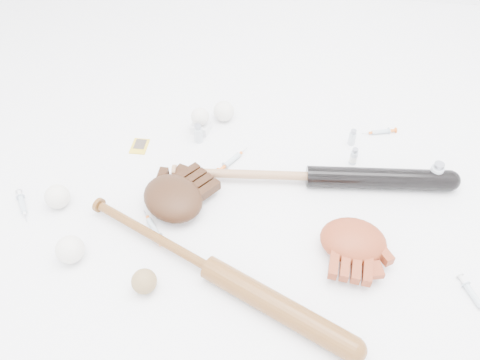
# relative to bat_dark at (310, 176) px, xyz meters

# --- Properties ---
(bat_dark) EXTENTS (0.98, 0.16, 0.07)m
(bat_dark) POSITION_rel_bat_dark_xyz_m (0.00, 0.00, 0.00)
(bat_dark) COLOR black
(bat_dark) RESTS_ON ground
(bat_wood) EXTENTS (0.86, 0.45, 0.07)m
(bat_wood) POSITION_rel_bat_dark_xyz_m (-0.27, -0.39, -0.00)
(bat_wood) COLOR brown
(bat_wood) RESTS_ON ground
(glove_dark) EXTENTS (0.35, 0.35, 0.09)m
(glove_dark) POSITION_rel_bat_dark_xyz_m (-0.43, -0.16, 0.01)
(glove_dark) COLOR #341C0E
(glove_dark) RESTS_ON ground
(glove_tan) EXTENTS (0.26, 0.26, 0.08)m
(glove_tan) POSITION_rel_bat_dark_xyz_m (0.13, -0.25, 0.01)
(glove_tan) COLOR maroon
(glove_tan) RESTS_ON ground
(trading_card) EXTENTS (0.06, 0.08, 0.00)m
(trading_card) POSITION_rel_bat_dark_xyz_m (-0.62, 0.10, -0.03)
(trading_card) COLOR gold
(trading_card) RESTS_ON ground
(pedestal) EXTENTS (0.07, 0.07, 0.04)m
(pedestal) POSITION_rel_bat_dark_xyz_m (-0.41, 0.22, -0.02)
(pedestal) COLOR white
(pedestal) RESTS_ON ground
(baseball_on_pedestal) EXTENTS (0.07, 0.07, 0.07)m
(baseball_on_pedestal) POSITION_rel_bat_dark_xyz_m (-0.41, 0.22, 0.03)
(baseball_on_pedestal) COLOR silver
(baseball_on_pedestal) RESTS_ON pedestal
(baseball_left) EXTENTS (0.08, 0.08, 0.08)m
(baseball_left) POSITION_rel_bat_dark_xyz_m (-0.80, -0.20, 0.00)
(baseball_left) COLOR silver
(baseball_left) RESTS_ON ground
(baseball_upper) EXTENTS (0.08, 0.08, 0.08)m
(baseball_upper) POSITION_rel_bat_dark_xyz_m (-0.34, 0.30, 0.00)
(baseball_upper) COLOR silver
(baseball_upper) RESTS_ON ground
(baseball_mid) EXTENTS (0.08, 0.08, 0.08)m
(baseball_mid) POSITION_rel_bat_dark_xyz_m (-0.68, -0.39, 0.01)
(baseball_mid) COLOR silver
(baseball_mid) RESTS_ON ground
(baseball_aged) EXTENTS (0.07, 0.07, 0.07)m
(baseball_aged) POSITION_rel_bat_dark_xyz_m (-0.44, -0.46, -0.00)
(baseball_aged) COLOR olive
(baseball_aged) RESTS_ON ground
(syringe_0) EXTENTS (0.11, 0.15, 0.02)m
(syringe_0) POSITION_rel_bat_dark_xyz_m (-0.92, -0.22, -0.03)
(syringe_0) COLOR #ADBCC6
(syringe_0) RESTS_ON ground
(syringe_1) EXTENTS (0.12, 0.15, 0.02)m
(syringe_1) POSITION_rel_bat_dark_xyz_m (-0.47, -0.26, -0.03)
(syringe_1) COLOR #ADBCC6
(syringe_1) RESTS_ON ground
(syringe_2) EXTENTS (0.12, 0.16, 0.02)m
(syringe_2) POSITION_rel_bat_dark_xyz_m (-0.27, 0.07, -0.03)
(syringe_2) COLOR #ADBCC6
(syringe_2) RESTS_ON ground
(syringe_3) EXTENTS (0.09, 0.16, 0.02)m
(syringe_3) POSITION_rel_bat_dark_xyz_m (0.46, -0.37, -0.03)
(syringe_3) COLOR #ADBCC6
(syringe_3) RESTS_ON ground
(syringe_4) EXTENTS (0.15, 0.06, 0.02)m
(syringe_4) POSITION_rel_bat_dark_xyz_m (0.26, 0.29, -0.03)
(syringe_4) COLOR #ADBCC6
(syringe_4) RESTS_ON ground
(vial_0) EXTENTS (0.03, 0.03, 0.07)m
(vial_0) POSITION_rel_bat_dark_xyz_m (0.15, 0.12, -0.00)
(vial_0) COLOR silver
(vial_0) RESTS_ON ground
(vial_1) EXTENTS (0.03, 0.03, 0.07)m
(vial_1) POSITION_rel_bat_dark_xyz_m (0.15, 0.22, -0.00)
(vial_1) COLOR silver
(vial_1) RESTS_ON ground
(vial_2) EXTENTS (0.03, 0.03, 0.08)m
(vial_2) POSITION_rel_bat_dark_xyz_m (-0.41, 0.16, 0.00)
(vial_2) COLOR silver
(vial_2) RESTS_ON ground
(vial_3) EXTENTS (0.04, 0.04, 0.10)m
(vial_3) POSITION_rel_bat_dark_xyz_m (0.41, 0.05, 0.01)
(vial_3) COLOR silver
(vial_3) RESTS_ON ground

